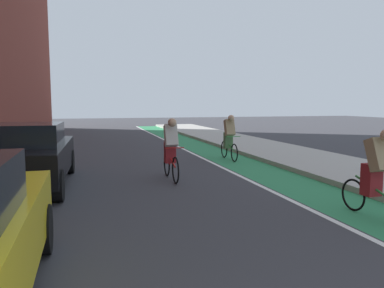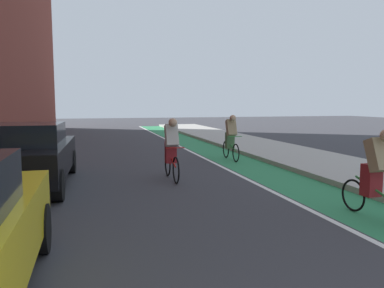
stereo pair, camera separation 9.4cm
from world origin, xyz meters
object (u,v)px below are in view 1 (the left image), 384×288
Objects in this scene: cyclist_trailing at (229,137)px; cyclist_lead at (376,173)px; cyclist_mid at (171,149)px; parked_sedan_black at (25,155)px.

cyclist_lead is at bearing -90.35° from cyclist_trailing.
cyclist_mid reaches higher than cyclist_lead.
cyclist_mid is (3.52, -0.03, 0.02)m from parked_sedan_black.
cyclist_trailing reaches higher than parked_sedan_black.
cyclist_lead is 7.09m from cyclist_trailing.
cyclist_mid is 3.97m from cyclist_trailing.
cyclist_mid is (-2.69, 4.22, 0.01)m from cyclist_lead.
parked_sedan_black is at bearing 179.56° from cyclist_mid.
cyclist_trailing is (2.74, 2.87, -0.01)m from cyclist_mid.
cyclist_trailing is at bearing 46.42° from cyclist_mid.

